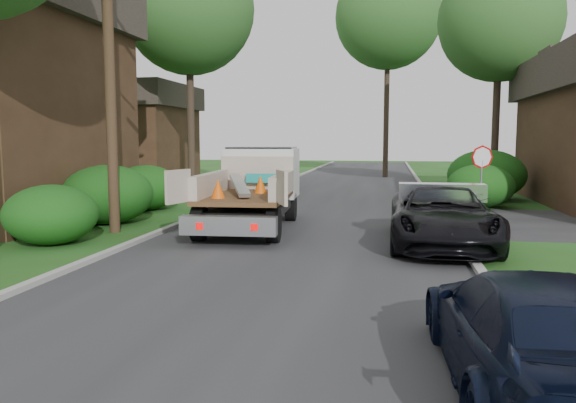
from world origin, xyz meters
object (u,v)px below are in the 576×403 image
(tree_left_far, at_px, (189,9))
(house_left_far, at_px, (125,133))
(stop_sign, at_px, (482,167))
(navy_suv, at_px, (534,333))
(black_pickup, at_px, (442,216))
(utility_pole, at_px, (109,49))
(tree_center_far, at_px, (388,16))
(tree_right_far, at_px, (500,21))
(flatbed_truck, at_px, (256,183))

(tree_left_far, bearing_deg, house_left_far, 140.19)
(stop_sign, xyz_separation_m, navy_suv, (-1.40, -12.81, -1.12))
(black_pickup, bearing_deg, house_left_far, 134.99)
(utility_pole, relative_size, tree_center_far, 0.68)
(utility_pole, bearing_deg, tree_right_far, 49.16)
(stop_sign, relative_size, navy_suv, 0.54)
(stop_sign, xyz_separation_m, tree_right_far, (2.30, 11.00, 6.70))
(house_left_far, bearing_deg, tree_right_far, -5.44)
(stop_sign, distance_m, navy_suv, 12.93)
(tree_right_far, bearing_deg, stop_sign, -101.81)
(tree_left_far, xyz_separation_m, flatbed_truck, (5.68, -9.82, -7.67))
(stop_sign, relative_size, tree_left_far, 0.20)
(utility_pole, distance_m, flatbed_truck, 5.76)
(stop_sign, xyz_separation_m, tree_center_far, (-3.20, 21.00, 9.20))
(house_left_far, distance_m, tree_left_far, 9.81)
(utility_pole, relative_size, flatbed_truck, 1.53)
(navy_suv, bearing_deg, utility_pole, -46.31)
(house_left_far, bearing_deg, navy_suv, -56.16)
(black_pickup, height_order, navy_suv, black_pickup)
(tree_right_far, distance_m, flatbed_truck, 17.39)
(tree_left_far, height_order, tree_right_far, tree_left_far)
(tree_center_far, bearing_deg, black_pickup, -86.41)
(stop_sign, xyz_separation_m, flatbed_truck, (-7.02, -1.82, -0.46))
(house_left_far, bearing_deg, tree_center_far, 27.30)
(tree_left_far, bearing_deg, stop_sign, -32.21)
(tree_right_far, relative_size, navy_suv, 2.52)
(black_pickup, bearing_deg, tree_center_far, 94.24)
(stop_sign, height_order, flatbed_truck, stop_sign)
(tree_left_far, bearing_deg, navy_suv, -61.49)
(flatbed_truck, distance_m, black_pickup, 6.07)
(tree_left_far, height_order, navy_suv, tree_left_far)
(stop_sign, height_order, utility_pole, utility_pole)
(tree_right_far, relative_size, tree_center_far, 0.79)
(utility_pole, xyz_separation_m, tree_right_far, (12.98, 15.02, 3.31))
(tree_right_far, height_order, flatbed_truck, tree_right_far)
(house_left_far, bearing_deg, black_pickup, -45.66)
(stop_sign, bearing_deg, house_left_far, 145.19)
(stop_sign, bearing_deg, utility_pole, -159.38)
(tree_center_far, height_order, navy_suv, tree_center_far)
(flatbed_truck, bearing_deg, navy_suv, -66.35)
(stop_sign, relative_size, utility_pole, 0.25)
(tree_left_far, xyz_separation_m, navy_suv, (11.30, -20.81, -8.32))
(black_pickup, xyz_separation_m, navy_suv, (0.20, -8.31, -0.10))
(stop_sign, distance_m, black_pickup, 4.88)
(utility_pole, bearing_deg, flatbed_truck, 30.96)
(utility_pole, xyz_separation_m, flatbed_truck, (3.66, 2.20, -3.86))
(flatbed_truck, bearing_deg, tree_center_far, 77.07)
(tree_center_far, bearing_deg, utility_pole, -106.65)
(house_left_far, xyz_separation_m, navy_suv, (17.30, -25.81, -2.39))
(tree_right_far, height_order, tree_center_far, tree_center_far)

